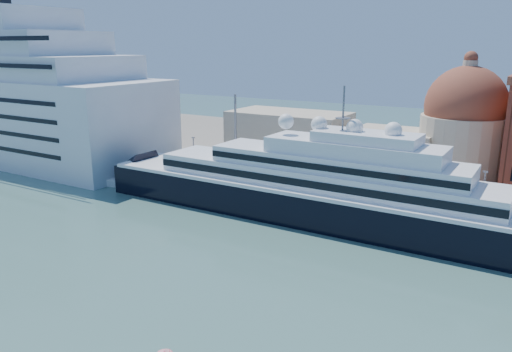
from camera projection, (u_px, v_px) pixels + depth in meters
The scene contains 8 objects.
ground at pixel (226, 260), 73.03m from camera, with size 400.00×400.00×0.00m, color #37605D.
quay at pixel (321, 195), 100.86m from camera, with size 180.00×10.00×2.50m, color gray.
land at pixel (383, 158), 134.86m from camera, with size 260.00×72.00×2.00m, color slate.
quay_fence at pixel (312, 191), 96.66m from camera, with size 180.00×0.10×1.20m, color slate.
superyacht at pixel (293, 190), 91.24m from camera, with size 94.26×13.07×28.17m.
service_barge at pixel (123, 182), 111.83m from camera, with size 13.63×6.86×2.93m.
church at pixel (390, 133), 114.84m from camera, with size 66.00×18.00×25.50m.
lamp_posts at pixel (263, 148), 103.57m from camera, with size 120.80×2.40×18.00m.
Camera 1 is at (38.61, -55.52, 30.51)m, focal length 35.00 mm.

